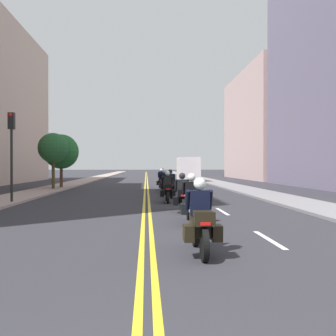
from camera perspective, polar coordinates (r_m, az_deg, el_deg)
ground_plane at (r=49.62m, az=-3.20°, el=-1.81°), size 264.00×264.00×0.00m
sidewalk_left at (r=50.17m, az=-11.71°, el=-1.72°), size 2.58×144.00×0.12m
sidewalk_right at (r=50.17m, az=5.31°, el=-1.72°), size 2.58×144.00×0.12m
centreline_yellow_inner at (r=49.62m, az=-3.34°, el=-1.80°), size 0.12×132.00×0.01m
centreline_yellow_outer at (r=49.62m, az=-3.06°, el=-1.80°), size 0.12×132.00×0.01m
lane_dashes_white at (r=30.80m, az=2.54°, el=-3.11°), size 0.14×56.40×0.01m
building_right_2 at (r=57.20m, az=14.63°, el=5.99°), size 8.43×21.96×15.00m
motorcycle_0 at (r=8.22m, az=4.75°, el=-8.02°), size 0.76×2.14×1.61m
motorcycle_1 at (r=12.48m, az=3.51°, el=-5.21°), size 0.77×2.31×1.62m
motorcycle_2 at (r=15.57m, az=2.12°, el=-4.11°), size 0.78×2.15×1.57m
motorcycle_3 at (r=19.71m, az=-0.08°, el=-3.17°), size 0.77×2.15×1.61m
motorcycle_4 at (r=22.69m, az=0.36°, el=-2.65°), size 0.76×2.30×1.65m
motorcycle_5 at (r=26.81m, az=-0.57°, el=-2.25°), size 0.78×2.14×1.61m
motorcycle_6 at (r=30.40m, az=-0.96°, el=-1.90°), size 0.78×2.25×1.64m
motorcycle_7 at (r=33.94m, az=-0.83°, el=-1.66°), size 0.77×2.14×1.66m
traffic_light_near at (r=20.28m, az=-21.99°, el=3.79°), size 0.28×0.38×4.43m
street_tree_0 at (r=33.16m, az=-15.40°, el=2.32°), size 2.85×2.85×4.45m
street_tree_1 at (r=30.90m, az=-16.49°, el=2.80°), size 2.29×2.29×4.36m
parked_truck at (r=44.64m, az=2.89°, el=-0.41°), size 2.20×6.50×2.80m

